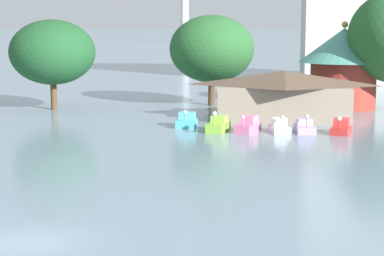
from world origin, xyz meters
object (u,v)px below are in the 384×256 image
object	(u,v)px
pedal_boat_pink	(248,126)
boathouse	(284,94)
pedal_boat_red	(341,128)
pedal_boat_white	(280,127)
pedal_boat_lime	(218,125)
green_roof_pavilion	(344,62)
shoreline_tree_tall_left	(52,52)
pedal_boat_lavender	(305,127)
pedal_boat_cyan	(187,121)
shoreline_tree_mid	(212,49)

from	to	relation	value
pedal_boat_pink	boathouse	world-z (taller)	boathouse
pedal_boat_pink	pedal_boat_red	distance (m)	7.72
pedal_boat_pink	boathouse	xyz separation A→B (m)	(3.20, 7.78, 1.89)
pedal_boat_pink	pedal_boat_white	size ratio (longest dim) A/B	1.27
pedal_boat_lime	pedal_boat_pink	size ratio (longest dim) A/B	0.94
pedal_boat_white	boathouse	size ratio (longest dim) A/B	0.19
pedal_boat_lime	boathouse	xyz separation A→B (m)	(5.72, 7.80, 1.89)
pedal_boat_lime	green_roof_pavilion	xyz separation A→B (m)	(12.32, 17.48, 4.43)
pedal_boat_pink	shoreline_tree_tall_left	distance (m)	25.19
pedal_boat_lavender	pedal_boat_red	size ratio (longest dim) A/B	0.96
pedal_boat_red	green_roof_pavilion	distance (m)	18.35
pedal_boat_cyan	pedal_boat_red	world-z (taller)	pedal_boat_cyan
pedal_boat_white	pedal_boat_red	distance (m)	5.09
pedal_boat_white	green_roof_pavilion	world-z (taller)	green_roof_pavilion
pedal_boat_white	shoreline_tree_mid	bearing A→B (deg)	-170.65
pedal_boat_red	shoreline_tree_tall_left	distance (m)	31.97
pedal_boat_white	green_roof_pavilion	distance (m)	19.35
pedal_boat_lime	pedal_boat_white	distance (m)	5.16
pedal_boat_red	boathouse	bearing A→B (deg)	-134.48
pedal_boat_cyan	pedal_boat_lime	size ratio (longest dim) A/B	0.76
green_roof_pavilion	shoreline_tree_tall_left	world-z (taller)	shoreline_tree_tall_left
green_roof_pavilion	pedal_boat_lavender	bearing A→B (deg)	-106.20
pedal_boat_lime	boathouse	distance (m)	9.86
pedal_boat_lime	green_roof_pavilion	distance (m)	21.84
pedal_boat_lime	pedal_boat_cyan	bearing A→B (deg)	-113.15
shoreline_tree_mid	pedal_boat_lavender	bearing A→B (deg)	-63.44
pedal_boat_red	boathouse	world-z (taller)	boathouse
pedal_boat_lavender	green_roof_pavilion	world-z (taller)	green_roof_pavilion
green_roof_pavilion	shoreline_tree_mid	size ratio (longest dim) A/B	0.96
pedal_boat_pink	pedal_boat_lavender	size ratio (longest dim) A/B	1.26
pedal_boat_white	shoreline_tree_tall_left	distance (m)	27.40
pedal_boat_pink	boathouse	distance (m)	8.62
pedal_boat_cyan	pedal_boat_lavender	xyz separation A→B (m)	(10.19, -2.09, -0.05)
pedal_boat_lavender	shoreline_tree_mid	world-z (taller)	shoreline_tree_mid
pedal_boat_lime	pedal_boat_white	world-z (taller)	pedal_boat_lime
shoreline_tree_tall_left	pedal_boat_lime	bearing A→B (deg)	-35.29
pedal_boat_lavender	boathouse	size ratio (longest dim) A/B	0.20
pedal_boat_cyan	shoreline_tree_mid	size ratio (longest dim) A/B	0.23
green_roof_pavilion	shoreline_tree_mid	world-z (taller)	shoreline_tree_mid
pedal_boat_cyan	shoreline_tree_tall_left	distance (m)	19.64
pedal_boat_pink	green_roof_pavilion	distance (m)	20.50
pedal_boat_cyan	pedal_boat_red	distance (m)	13.39
pedal_boat_lime	shoreline_tree_tall_left	bearing A→B (deg)	-112.20
shoreline_tree_tall_left	green_roof_pavilion	bearing A→B (deg)	8.33
green_roof_pavilion	shoreline_tree_mid	xyz separation A→B (m)	(-14.27, 1.00, 1.29)
shoreline_tree_tall_left	shoreline_tree_mid	world-z (taller)	shoreline_tree_mid
shoreline_tree_tall_left	pedal_boat_red	bearing A→B (deg)	-24.76
pedal_boat_pink	pedal_boat_cyan	bearing A→B (deg)	-91.59
pedal_boat_lavender	pedal_boat_white	bearing A→B (deg)	-96.34
pedal_boat_pink	shoreline_tree_mid	size ratio (longest dim) A/B	0.32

